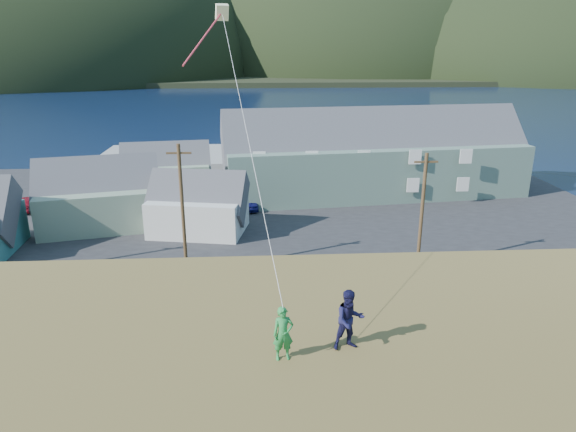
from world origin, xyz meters
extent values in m
plane|color=#0A1638|center=(0.00, 0.00, 0.00)|extent=(900.00, 900.00, 0.00)
cube|color=#4C3D19|center=(0.00, -2.00, 0.05)|extent=(110.00, 8.00, 0.10)
cube|color=#28282B|center=(0.00, 17.00, 0.06)|extent=(72.00, 36.00, 0.12)
cube|color=gray|center=(-6.00, 40.00, 0.45)|extent=(26.00, 14.00, 0.90)
cube|color=black|center=(0.00, 330.00, 1.00)|extent=(900.00, 320.00, 2.00)
ellipsoid|color=black|center=(-120.00, 260.00, 2.00)|extent=(260.00, 234.00, 143.00)
ellipsoid|color=black|center=(-20.00, 300.00, 2.00)|extent=(200.00, 180.00, 100.00)
ellipsoid|color=black|center=(70.00, 290.00, 2.00)|extent=(230.00, 207.00, 142.60)
ellipsoid|color=black|center=(180.00, 270.00, 2.00)|extent=(280.00, 252.00, 134.40)
cube|color=slate|center=(14.81, 21.14, 2.77)|extent=(31.74, 12.31, 5.30)
cube|color=#47474C|center=(14.81, 21.14, 6.84)|extent=(32.22, 12.20, 8.67)
cube|color=gray|center=(-11.03, 12.13, 1.84)|extent=(10.88, 8.43, 3.45)
cube|color=#47474C|center=(-11.03, 12.13, 4.43)|extent=(11.31, 8.30, 6.22)
cube|color=silver|center=(-2.38, 10.12, 1.62)|extent=(8.37, 6.66, 3.01)
cube|color=#47474C|center=(-2.38, 10.12, 3.88)|extent=(8.85, 6.67, 5.28)
cube|color=gray|center=(-7.29, 24.12, 1.56)|extent=(9.64, 6.56, 2.88)
cube|color=#47474C|center=(-7.29, 24.12, 3.81)|extent=(10.13, 6.62, 5.39)
cylinder|color=#47331E|center=(-2.35, 1.50, 4.64)|extent=(0.24, 0.24, 9.04)
cylinder|color=#47331E|center=(13.79, 1.50, 4.25)|extent=(0.24, 0.24, 8.26)
imported|color=gray|center=(-18.87, 24.26, 0.80)|extent=(1.84, 4.22, 1.35)
imported|color=#AD1527|center=(-19.44, 17.12, 0.80)|extent=(2.06, 4.15, 1.36)
imported|color=#B6B6BC|center=(-14.81, 18.46, 0.83)|extent=(1.58, 4.33, 1.42)
imported|color=black|center=(-2.65, 24.74, 0.81)|extent=(2.10, 4.22, 1.38)
imported|color=silver|center=(-11.48, 17.10, 0.79)|extent=(2.68, 5.00, 1.34)
imported|color=white|center=(-6.71, 23.60, 0.80)|extent=(2.33, 4.84, 1.36)
imported|color=#39418E|center=(2.62, 22.63, 0.88)|extent=(1.98, 4.74, 1.52)
imported|color=navy|center=(1.67, 16.59, 0.89)|extent=(2.05, 4.60, 1.54)
imported|color=#24873C|center=(3.26, -19.53, 7.94)|extent=(0.59, 0.43, 1.49)
imported|color=#16163D|center=(5.06, -19.13, 8.06)|extent=(0.94, 0.80, 1.71)
cube|color=#FEFFC2|center=(1.47, -10.86, 16.20)|extent=(0.54, 0.52, 0.60)
cylinder|color=#DC3A4A|center=(0.87, -12.11, 15.30)|extent=(0.06, 0.06, 3.31)
cylinder|color=white|center=(2.37, -15.20, 12.45)|extent=(0.02, 0.02, 11.61)
camera|label=1|loc=(2.69, -31.16, 15.00)|focal=32.00mm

